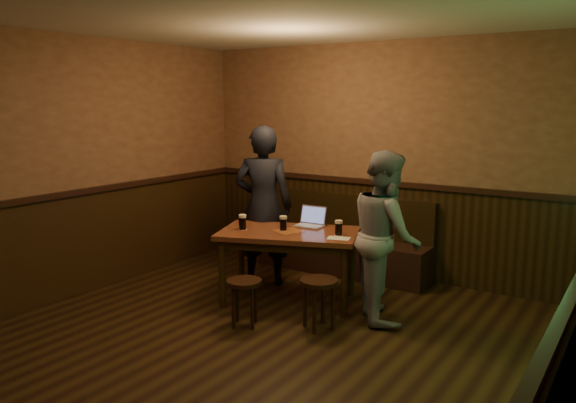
% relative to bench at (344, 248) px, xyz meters
% --- Properties ---
extents(room, '(5.04, 6.04, 2.84)m').
position_rel_bench_xyz_m(room, '(0.40, -2.53, 0.89)').
color(room, black).
rests_on(room, ground).
extents(bench, '(2.20, 0.50, 0.95)m').
position_rel_bench_xyz_m(bench, '(0.00, 0.00, 0.00)').
color(bench, black).
rests_on(bench, ground).
extents(pub_table, '(1.62, 1.26, 0.77)m').
position_rel_bench_xyz_m(pub_table, '(0.00, -1.24, 0.35)').
color(pub_table, '#5B2A1A').
rests_on(pub_table, ground).
extents(stool_left, '(0.42, 0.42, 0.45)m').
position_rel_bench_xyz_m(stool_left, '(0.02, -2.03, 0.05)').
color(stool_left, black).
rests_on(stool_left, ground).
extents(stool_right, '(0.43, 0.43, 0.48)m').
position_rel_bench_xyz_m(stool_right, '(0.64, -1.71, 0.07)').
color(stool_right, black).
rests_on(stool_right, ground).
extents(pint_left, '(0.11, 0.11, 0.16)m').
position_rel_bench_xyz_m(pint_left, '(-0.44, -1.45, 0.53)').
color(pint_left, '#A22D13').
rests_on(pint_left, pub_table).
extents(pint_mid, '(0.10, 0.10, 0.16)m').
position_rel_bench_xyz_m(pint_mid, '(-0.06, -1.25, 0.53)').
color(pint_mid, '#A22D13').
rests_on(pint_mid, pub_table).
extents(pint_right, '(0.10, 0.10, 0.16)m').
position_rel_bench_xyz_m(pint_right, '(0.52, -1.12, 0.53)').
color(pint_right, '#A22D13').
rests_on(pint_right, pub_table).
extents(laptop, '(0.31, 0.26, 0.21)m').
position_rel_bench_xyz_m(laptop, '(0.07, -0.90, 0.51)').
color(laptop, silver).
rests_on(laptop, pub_table).
extents(menu, '(0.26, 0.21, 0.00)m').
position_rel_bench_xyz_m(menu, '(0.59, -1.23, 0.45)').
color(menu, silver).
rests_on(menu, pub_table).
extents(person_suit, '(0.80, 0.69, 1.84)m').
position_rel_bench_xyz_m(person_suit, '(-0.58, -0.89, 0.61)').
color(person_suit, black).
rests_on(person_suit, ground).
extents(person_grey, '(0.98, 1.02, 1.65)m').
position_rel_bench_xyz_m(person_grey, '(1.03, -1.10, 0.51)').
color(person_grey, gray).
rests_on(person_grey, ground).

